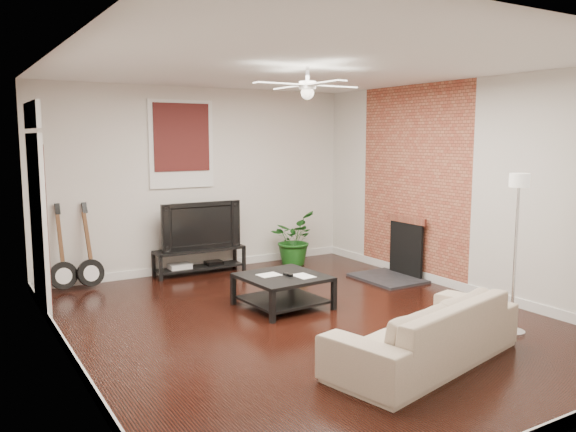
# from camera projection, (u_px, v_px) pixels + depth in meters

# --- Properties ---
(room) EXTENTS (5.01, 6.01, 2.81)m
(room) POSITION_uv_depth(u_px,v_px,m) (307.00, 198.00, 6.29)
(room) COLOR black
(room) RESTS_ON ground
(brick_accent) EXTENTS (0.02, 2.20, 2.80)m
(brick_accent) POSITION_uv_depth(u_px,v_px,m) (413.00, 182.00, 8.41)
(brick_accent) COLOR #A24834
(brick_accent) RESTS_ON floor
(fireplace) EXTENTS (0.80, 1.10, 0.92)m
(fireplace) POSITION_uv_depth(u_px,v_px,m) (396.00, 248.00, 8.39)
(fireplace) COLOR black
(fireplace) RESTS_ON floor
(window_back) EXTENTS (1.00, 0.06, 1.30)m
(window_back) POSITION_uv_depth(u_px,v_px,m) (182.00, 144.00, 8.58)
(window_back) COLOR #401311
(window_back) RESTS_ON wall_back
(door_left) EXTENTS (0.08, 1.00, 2.50)m
(door_left) POSITION_uv_depth(u_px,v_px,m) (39.00, 207.00, 6.66)
(door_left) COLOR white
(door_left) RESTS_ON wall_left
(tv_stand) EXTENTS (1.38, 0.37, 0.39)m
(tv_stand) POSITION_uv_depth(u_px,v_px,m) (200.00, 261.00, 8.74)
(tv_stand) COLOR black
(tv_stand) RESTS_ON floor
(tv) EXTENTS (1.24, 0.16, 0.71)m
(tv) POSITION_uv_depth(u_px,v_px,m) (199.00, 225.00, 8.68)
(tv) COLOR black
(tv) RESTS_ON tv_stand
(coffee_table) EXTENTS (1.00, 1.00, 0.39)m
(coffee_table) POSITION_uv_depth(u_px,v_px,m) (283.00, 291.00, 7.01)
(coffee_table) COLOR black
(coffee_table) RESTS_ON floor
(sofa) EXTENTS (2.21, 1.27, 0.61)m
(sofa) POSITION_uv_depth(u_px,v_px,m) (425.00, 330.00, 5.27)
(sofa) COLOR tan
(sofa) RESTS_ON floor
(floor_lamp) EXTENTS (0.34, 0.34, 1.70)m
(floor_lamp) POSITION_uv_depth(u_px,v_px,m) (515.00, 254.00, 5.97)
(floor_lamp) COLOR white
(floor_lamp) RESTS_ON floor
(potted_plant) EXTENTS (1.00, 1.01, 0.85)m
(potted_plant) POSITION_uv_depth(u_px,v_px,m) (293.00, 239.00, 9.34)
(potted_plant) COLOR #195618
(potted_plant) RESTS_ON floor
(guitar_left) EXTENTS (0.40, 0.30, 1.20)m
(guitar_left) POSITION_uv_depth(u_px,v_px,m) (62.00, 248.00, 7.66)
(guitar_left) COLOR black
(guitar_left) RESTS_ON floor
(guitar_right) EXTENTS (0.42, 0.33, 1.20)m
(guitar_right) POSITION_uv_depth(u_px,v_px,m) (90.00, 245.00, 7.81)
(guitar_right) COLOR black
(guitar_right) RESTS_ON floor
(ceiling_fan) EXTENTS (1.24, 1.24, 0.32)m
(ceiling_fan) POSITION_uv_depth(u_px,v_px,m) (307.00, 85.00, 6.12)
(ceiling_fan) COLOR white
(ceiling_fan) RESTS_ON ceiling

